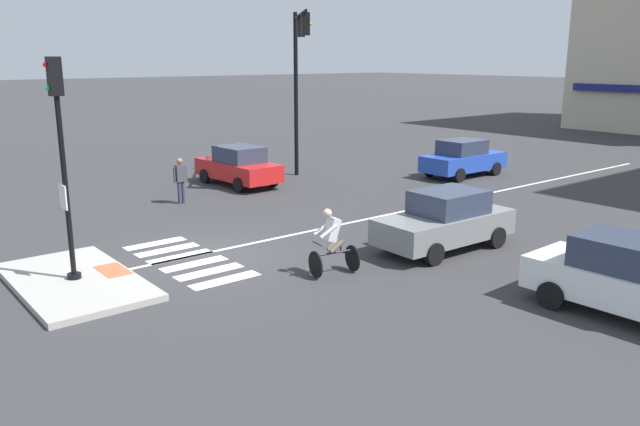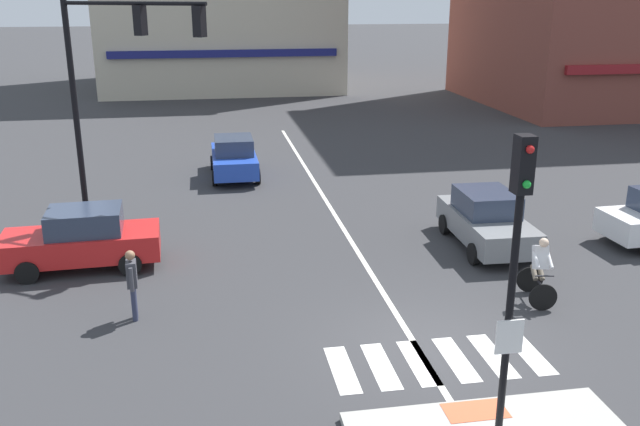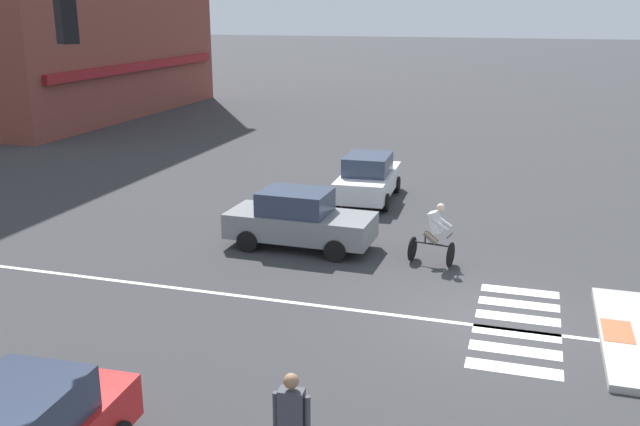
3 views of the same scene
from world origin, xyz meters
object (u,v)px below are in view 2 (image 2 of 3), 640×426
Objects in this scene: car_blue_westbound_distant at (234,157)px; car_grey_eastbound_mid at (486,220)px; signal_pole at (514,270)px; pedestrian_at_curb_left at (132,279)px; traffic_light_mast at (110,74)px; cyclist at (539,268)px; car_red_cross_left at (82,239)px.

car_blue_westbound_distant is 0.99× the size of car_grey_eastbound_mid.
signal_pole reaches higher than pedestrian_at_curb_left.
signal_pole reaches higher than car_grey_eastbound_mid.
traffic_light_mast is 12.84m from cyclist.
pedestrian_at_curb_left is at bearing -64.89° from car_red_cross_left.
signal_pole is 12.34m from car_red_cross_left.
signal_pole is 3.01× the size of cyclist.
car_grey_eastbound_mid is 2.48× the size of pedestrian_at_curb_left.
pedestrian_at_curb_left reaches higher than car_grey_eastbound_mid.
traffic_light_mast reaches higher than car_grey_eastbound_mid.
cyclist reaches higher than car_grey_eastbound_mid.
cyclist is at bearing 57.87° from signal_pole.
pedestrian_at_curb_left is (-6.17, 5.86, -2.21)m from signal_pole.
cyclist reaches higher than car_red_cross_left.
car_red_cross_left is 3.78m from pedestrian_at_curb_left.
traffic_light_mast is at bearing -120.02° from car_blue_westbound_distant.
traffic_light_mast is at bearing 146.89° from cyclist.
traffic_light_mast is 1.69× the size of car_red_cross_left.
car_blue_westbound_distant is 2.45× the size of cyclist.
traffic_light_mast is at bearing 97.65° from pedestrian_at_curb_left.
car_blue_westbound_distant is at bearing 116.63° from cyclist.
signal_pole is 3.03× the size of pedestrian_at_curb_left.
pedestrian_at_curb_left is at bearing 136.50° from signal_pole.
cyclist is at bearing -63.37° from car_blue_westbound_distant.
cyclist is at bearing -4.18° from pedestrian_at_curb_left.
traffic_light_mast is 11.62m from car_grey_eastbound_mid.
traffic_light_mast is 4.23× the size of pedestrian_at_curb_left.
car_blue_westbound_distant is 0.98× the size of car_red_cross_left.
car_blue_westbound_distant is 11.47m from car_grey_eastbound_mid.
signal_pole is at bearing -59.49° from traffic_light_mast.
car_red_cross_left is at bearing 178.58° from car_grey_eastbound_mid.
car_red_cross_left is 11.77m from cyclist.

